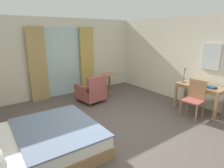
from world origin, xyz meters
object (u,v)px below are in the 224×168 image
Objects in this scene: desk_chair at (195,97)px; closed_book at (209,87)px; round_cafe_table at (109,79)px; writing_desk at (200,89)px; bed at (34,144)px; armchair_by_window at (92,92)px; desk_lamp at (184,73)px.

desk_chair is 2.88× the size of closed_book.
writing_desk is at bearing -71.83° from round_cafe_table.
bed reaches higher than desk_chair.
bed is at bearing -141.30° from armchair_by_window.
desk_chair is at bearing -10.37° from bed.
desk_chair is 0.78m from desk_lamp.
round_cafe_table is at bearing 100.64° from desk_chair.
closed_book is 3.35m from armchair_by_window.
bed is 2.31× the size of desk_chair.
desk_lamp reaches higher than bed.
writing_desk is 3.16m from armchair_by_window.
bed is 2.86m from armchair_by_window.
armchair_by_window is at bearing -153.37° from round_cafe_table.
desk_chair reaches higher than closed_book.
armchair_by_window is at bearing 38.70° from bed.
desk_lamp is 2.82m from armchair_by_window.
round_cafe_table is at bearing 108.17° from writing_desk.
desk_chair is at bearing 158.74° from closed_book.
armchair_by_window is (-1.63, 2.49, -0.19)m from desk_chair.
desk_lamp is at bearing 105.60° from writing_desk.
bed is 3.94m from desk_chair.
desk_chair is 1.41× the size of round_cafe_table.
armchair_by_window reaches higher than round_cafe_table.
closed_book is at bearing -81.19° from desk_lamp.
desk_lamp reaches higher than armchair_by_window.
desk_lamp is (0.27, 0.54, 0.49)m from desk_chair.
bed is 6.64× the size of closed_book.
desk_chair reaches higher than armchair_by_window.
armchair_by_window is (-2.01, 2.64, -0.43)m from closed_book.
bed is at bearing 177.64° from desk_lamp.
desk_lamp is (-0.13, 0.45, 0.37)m from writing_desk.
closed_book is 3.32m from round_cafe_table.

